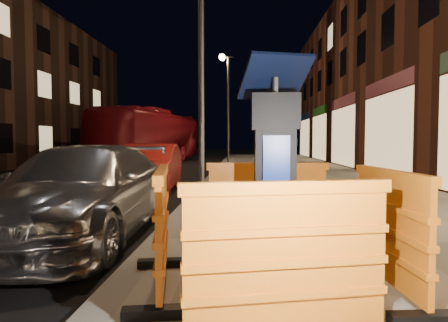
{
  "coord_description": "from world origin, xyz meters",
  "views": [
    {
      "loc": [
        1.08,
        -5.01,
        1.42
      ],
      "look_at": [
        0.8,
        1.0,
        1.1
      ],
      "focal_mm": 32.0,
      "sensor_mm": 36.0,
      "label": 1
    }
  ],
  "objects_px": {
    "car_silver": "(84,236)",
    "bus_doubledecker": "(152,163)",
    "barrier_back": "(267,210)",
    "car_red": "(150,192)",
    "barrier_kerbside": "(162,229)",
    "parking_kiosk": "(275,182)",
    "barrier_bldgside": "(390,231)",
    "barrier_front": "(287,266)"
  },
  "relations": [
    {
      "from": "car_silver",
      "to": "bus_doubledecker",
      "type": "relative_size",
      "value": 0.4
    },
    {
      "from": "barrier_back",
      "to": "car_red",
      "type": "height_order",
      "value": "barrier_back"
    },
    {
      "from": "car_red",
      "to": "bus_doubledecker",
      "type": "relative_size",
      "value": 0.34
    },
    {
      "from": "car_silver",
      "to": "car_red",
      "type": "height_order",
      "value": "car_silver"
    },
    {
      "from": "barrier_kerbside",
      "to": "car_red",
      "type": "xyz_separation_m",
      "value": [
        -1.85,
        7.4,
        -0.66
      ]
    },
    {
      "from": "parking_kiosk",
      "to": "bus_doubledecker",
      "type": "bearing_deg",
      "value": 98.26
    },
    {
      "from": "barrier_kerbside",
      "to": "barrier_bldgside",
      "type": "height_order",
      "value": "same"
    },
    {
      "from": "barrier_bldgside",
      "to": "car_silver",
      "type": "relative_size",
      "value": 0.28
    },
    {
      "from": "barrier_front",
      "to": "car_silver",
      "type": "height_order",
      "value": "barrier_front"
    },
    {
      "from": "barrier_kerbside",
      "to": "car_silver",
      "type": "bearing_deg",
      "value": 25.31
    },
    {
      "from": "car_silver",
      "to": "barrier_back",
      "type": "bearing_deg",
      "value": -29.28
    },
    {
      "from": "barrier_front",
      "to": "barrier_kerbside",
      "type": "height_order",
      "value": "same"
    },
    {
      "from": "barrier_bldgside",
      "to": "car_red",
      "type": "distance_m",
      "value": 8.32
    },
    {
      "from": "parking_kiosk",
      "to": "car_red",
      "type": "xyz_separation_m",
      "value": [
        -2.8,
        7.4,
        -1.07
      ]
    },
    {
      "from": "parking_kiosk",
      "to": "barrier_front",
      "type": "bearing_deg",
      "value": -97.34
    },
    {
      "from": "barrier_back",
      "to": "barrier_kerbside",
      "type": "bearing_deg",
      "value": -139.34
    },
    {
      "from": "parking_kiosk",
      "to": "barrier_bldgside",
      "type": "relative_size",
      "value": 1.4
    },
    {
      "from": "parking_kiosk",
      "to": "barrier_bldgside",
      "type": "distance_m",
      "value": 1.03
    },
    {
      "from": "barrier_front",
      "to": "bus_doubledecker",
      "type": "relative_size",
      "value": 0.11
    },
    {
      "from": "barrier_back",
      "to": "car_red",
      "type": "distance_m",
      "value": 7.06
    },
    {
      "from": "car_silver",
      "to": "barrier_bldgside",
      "type": "bearing_deg",
      "value": -34.27
    },
    {
      "from": "bus_doubledecker",
      "to": "car_silver",
      "type": "bearing_deg",
      "value": -71.23
    },
    {
      "from": "barrier_front",
      "to": "barrier_kerbside",
      "type": "xyz_separation_m",
      "value": [
        -0.95,
        0.95,
        0.0
      ]
    },
    {
      "from": "parking_kiosk",
      "to": "car_red",
      "type": "distance_m",
      "value": 7.98
    },
    {
      "from": "barrier_bldgside",
      "to": "car_red",
      "type": "height_order",
      "value": "barrier_bldgside"
    },
    {
      "from": "car_red",
      "to": "barrier_front",
      "type": "bearing_deg",
      "value": -74.92
    },
    {
      "from": "parking_kiosk",
      "to": "bus_doubledecker",
      "type": "relative_size",
      "value": 0.16
    },
    {
      "from": "parking_kiosk",
      "to": "barrier_back",
      "type": "distance_m",
      "value": 1.03
    },
    {
      "from": "bus_doubledecker",
      "to": "car_red",
      "type": "bearing_deg",
      "value": -68.5
    },
    {
      "from": "barrier_kerbside",
      "to": "car_silver",
      "type": "xyz_separation_m",
      "value": [
        -1.65,
        2.39,
        -0.66
      ]
    },
    {
      "from": "barrier_kerbside",
      "to": "car_red",
      "type": "bearing_deg",
      "value": 4.72
    },
    {
      "from": "barrier_back",
      "to": "barrier_bldgside",
      "type": "xyz_separation_m",
      "value": [
        0.95,
        -0.95,
        0.0
      ]
    },
    {
      "from": "parking_kiosk",
      "to": "bus_doubledecker",
      "type": "xyz_separation_m",
      "value": [
        -5.89,
        21.11,
        -1.07
      ]
    },
    {
      "from": "barrier_back",
      "to": "car_silver",
      "type": "relative_size",
      "value": 0.28
    },
    {
      "from": "barrier_front",
      "to": "car_red",
      "type": "bearing_deg",
      "value": 96.22
    },
    {
      "from": "barrier_back",
      "to": "barrier_bldgside",
      "type": "height_order",
      "value": "same"
    },
    {
      "from": "barrier_back",
      "to": "barrier_kerbside",
      "type": "relative_size",
      "value": 1.0
    },
    {
      "from": "barrier_front",
      "to": "barrier_kerbside",
      "type": "distance_m",
      "value": 1.34
    },
    {
      "from": "barrier_front",
      "to": "car_red",
      "type": "relative_size",
      "value": 0.33
    },
    {
      "from": "barrier_kerbside",
      "to": "bus_doubledecker",
      "type": "xyz_separation_m",
      "value": [
        -4.94,
        21.11,
        -0.66
      ]
    },
    {
      "from": "barrier_kerbside",
      "to": "car_silver",
      "type": "height_order",
      "value": "barrier_kerbside"
    },
    {
      "from": "parking_kiosk",
      "to": "barrier_kerbside",
      "type": "xyz_separation_m",
      "value": [
        -0.95,
        0.0,
        -0.41
      ]
    }
  ]
}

